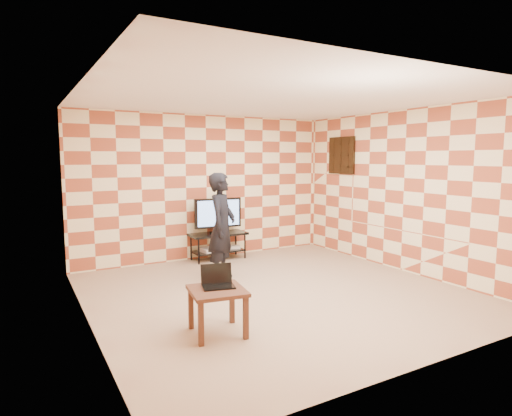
{
  "coord_description": "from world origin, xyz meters",
  "views": [
    {
      "loc": [
        -3.16,
        -4.98,
        1.91
      ],
      "look_at": [
        0.0,
        0.6,
        1.15
      ],
      "focal_mm": 30.0,
      "sensor_mm": 36.0,
      "label": 1
    }
  ],
  "objects_px": {
    "tv_stand": "(218,240)",
    "tv": "(218,214)",
    "person": "(222,226)",
    "side_table": "(217,297)"
  },
  "relations": [
    {
      "from": "side_table",
      "to": "person",
      "type": "relative_size",
      "value": 0.39
    },
    {
      "from": "tv_stand",
      "to": "person",
      "type": "relative_size",
      "value": 0.64
    },
    {
      "from": "side_table",
      "to": "person",
      "type": "bearing_deg",
      "value": 63.6
    },
    {
      "from": "tv_stand",
      "to": "side_table",
      "type": "xyz_separation_m",
      "value": [
        -1.43,
        -3.14,
        0.04
      ]
    },
    {
      "from": "tv",
      "to": "person",
      "type": "bearing_deg",
      "value": -111.73
    },
    {
      "from": "tv",
      "to": "side_table",
      "type": "relative_size",
      "value": 1.38
    },
    {
      "from": "side_table",
      "to": "tv_stand",
      "type": "bearing_deg",
      "value": 65.41
    },
    {
      "from": "tv_stand",
      "to": "person",
      "type": "distance_m",
      "value": 1.41
    },
    {
      "from": "tv",
      "to": "person",
      "type": "distance_m",
      "value": 1.32
    },
    {
      "from": "tv_stand",
      "to": "tv",
      "type": "bearing_deg",
      "value": -85.07
    }
  ]
}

